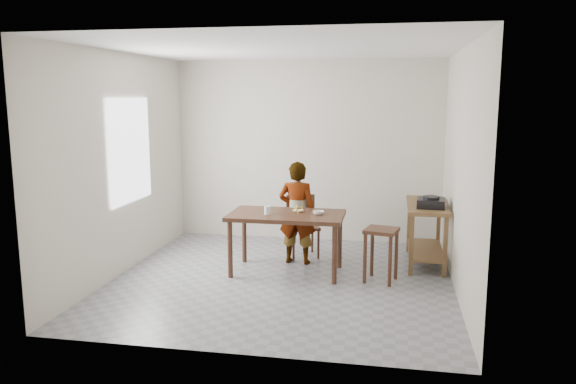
% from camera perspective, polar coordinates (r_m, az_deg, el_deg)
% --- Properties ---
extents(floor, '(4.00, 4.00, 0.04)m').
position_cam_1_polar(floor, '(6.81, -0.62, -9.05)').
color(floor, gray).
rests_on(floor, ground).
extents(ceiling, '(4.00, 4.00, 0.04)m').
position_cam_1_polar(ceiling, '(6.47, -0.67, 14.58)').
color(ceiling, white).
rests_on(ceiling, wall_back).
extents(wall_back, '(4.00, 0.04, 2.70)m').
position_cam_1_polar(wall_back, '(8.48, 2.00, 4.16)').
color(wall_back, beige).
rests_on(wall_back, ground).
extents(wall_front, '(4.00, 0.04, 2.70)m').
position_cam_1_polar(wall_front, '(4.56, -5.56, -0.73)').
color(wall_front, beige).
rests_on(wall_front, ground).
extents(wall_left, '(0.04, 4.00, 2.70)m').
position_cam_1_polar(wall_left, '(7.17, -16.71, 2.72)').
color(wall_left, beige).
rests_on(wall_left, ground).
extents(wall_right, '(0.04, 4.00, 2.70)m').
position_cam_1_polar(wall_right, '(6.43, 17.33, 1.92)').
color(wall_right, beige).
rests_on(wall_right, ground).
extents(window_pane, '(0.02, 1.10, 1.30)m').
position_cam_1_polar(window_pane, '(7.31, -15.71, 4.08)').
color(window_pane, silver).
rests_on(window_pane, wall_left).
extents(dining_table, '(1.40, 0.80, 0.75)m').
position_cam_1_polar(dining_table, '(6.98, -0.15, -5.20)').
color(dining_table, '#3E2316').
rests_on(dining_table, floor).
extents(prep_counter, '(0.50, 1.20, 0.80)m').
position_cam_1_polar(prep_counter, '(7.55, 13.83, -4.13)').
color(prep_counter, brown).
rests_on(prep_counter, floor).
extents(child, '(0.51, 0.35, 1.35)m').
position_cam_1_polar(child, '(7.30, 0.93, -2.12)').
color(child, silver).
rests_on(child, floor).
extents(dining_chair, '(0.52, 0.52, 0.83)m').
position_cam_1_polar(dining_chair, '(7.66, 1.56, -3.55)').
color(dining_chair, '#3E2316').
rests_on(dining_chair, floor).
extents(stool, '(0.44, 0.44, 0.64)m').
position_cam_1_polar(stool, '(6.75, 9.41, -6.34)').
color(stool, '#3E2316').
rests_on(stool, floor).
extents(glass_tumbler, '(0.09, 0.09, 0.10)m').
position_cam_1_polar(glass_tumbler, '(6.84, -2.09, -1.86)').
color(glass_tumbler, silver).
rests_on(glass_tumbler, dining_table).
extents(small_bowl, '(0.17, 0.17, 0.04)m').
position_cam_1_polar(small_bowl, '(6.84, 3.10, -2.11)').
color(small_bowl, white).
rests_on(small_bowl, dining_table).
extents(banana, '(0.17, 0.13, 0.05)m').
position_cam_1_polar(banana, '(6.95, 1.05, -1.86)').
color(banana, '#FFDE62').
rests_on(banana, dining_table).
extents(serving_bowl, '(0.21, 0.21, 0.05)m').
position_cam_1_polar(serving_bowl, '(7.66, 13.90, -0.69)').
color(serving_bowl, white).
rests_on(serving_bowl, prep_counter).
extents(gas_burner, '(0.36, 0.36, 0.11)m').
position_cam_1_polar(gas_burner, '(7.22, 14.33, -1.10)').
color(gas_burner, black).
rests_on(gas_burner, prep_counter).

